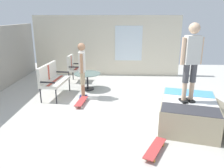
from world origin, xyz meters
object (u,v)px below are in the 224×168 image
Objects in this scene: person_skater at (191,57)px; skateboard_spare at (155,148)px; skateboard_by_bench at (81,101)px; skate_ramp at (190,113)px; person_watching at (82,67)px; patio_chair_near_house at (74,66)px; patio_bench at (52,77)px; patio_table at (87,78)px.

skateboard_spare is (-1.06, 0.81, -1.52)m from person_skater.
person_skater is 3.25m from skateboard_by_bench.
skate_ramp is 1.37× the size of person_skater.
patio_chair_near_house is at bearing 20.51° from person_watching.
patio_bench is 1.05m from person_watching.
patio_table is 1.10× the size of skateboard_by_bench.
patio_table reaches higher than skateboard_by_bench.
patio_chair_near_house is at bearing 16.82° from skateboard_by_bench.
patio_bench is at bearing 168.57° from patio_chair_near_house.
patio_table is 1.37m from skateboard_by_bench.
skateboard_by_bench and skateboard_spare have the same top height.
person_skater reaches higher than patio_table.
skateboard_by_bench is at bearing -163.18° from patio_chair_near_house.
person_watching is (-0.82, 0.01, 0.58)m from patio_table.
patio_bench is 4.16m from person_skater.
patio_bench and patio_chair_near_house have the same top height.
skate_ramp is at bearing -56.37° from person_skater.
skateboard_spare is (-1.13, 0.93, -0.22)m from skate_ramp.
skateboard_by_bench is at bearing 65.05° from person_skater.
skateboard_spare is at bearing 140.56° from skate_ramp.
patio_chair_near_house is 1.13× the size of patio_table.
person_skater is at bearing -123.28° from person_watching.
patio_table is at bearing -53.73° from patio_bench.
patio_chair_near_house reaches higher than patio_table.
person_watching is at bearing -159.49° from patio_chair_near_house.
person_watching is at bearing -95.35° from patio_bench.
patio_table is at bearing 48.00° from skate_ramp.
person_watching is 2.09× the size of skateboard_spare.
patio_bench reaches higher than skateboard_by_bench.
skateboard_by_bench is (1.21, 2.60, -1.52)m from person_skater.
patio_chair_near_house is 2.41m from skateboard_by_bench.
skateboard_spare is at bearing 142.34° from person_skater.
patio_bench is 1.44× the size of patio_table.
patio_chair_near_house is 0.60× the size of person_skater.
patio_bench is (1.74, 3.73, 0.31)m from skate_ramp.
person_watching is 3.21m from person_skater.
patio_bench is 4.05m from skateboard_spare.
patio_table is at bearing 26.65° from skateboard_spare.
person_watching is 2.06× the size of skateboard_by_bench.
patio_bench is at bearing 58.89° from skateboard_by_bench.
patio_bench is at bearing 64.98° from skate_ramp.
skateboard_spare is (-3.60, -1.81, -0.32)m from patio_table.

